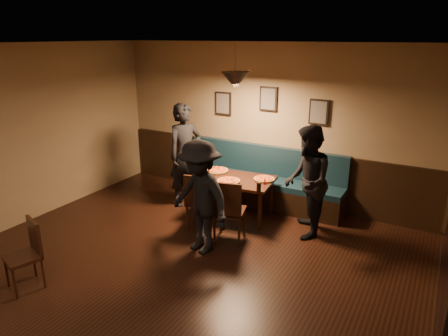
# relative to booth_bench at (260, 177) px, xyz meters

# --- Properties ---
(floor) EXTENTS (7.00, 7.00, 0.00)m
(floor) POSITION_rel_booth_bench_xyz_m (0.00, -3.20, -0.50)
(floor) COLOR black
(floor) RESTS_ON ground
(ceiling) EXTENTS (7.00, 7.00, 0.00)m
(ceiling) POSITION_rel_booth_bench_xyz_m (0.00, -3.20, 2.30)
(ceiling) COLOR silver
(ceiling) RESTS_ON ground
(wall_back) EXTENTS (6.00, 0.00, 6.00)m
(wall_back) POSITION_rel_booth_bench_xyz_m (0.00, 0.30, 0.90)
(wall_back) COLOR #8C704F
(wall_back) RESTS_ON ground
(wainscot) EXTENTS (5.88, 0.06, 1.00)m
(wainscot) POSITION_rel_booth_bench_xyz_m (0.00, 0.27, 0.00)
(wainscot) COLOR black
(wainscot) RESTS_ON ground
(booth_bench) EXTENTS (3.00, 0.60, 1.00)m
(booth_bench) POSITION_rel_booth_bench_xyz_m (0.00, 0.00, 0.00)
(booth_bench) COLOR #0F232D
(booth_bench) RESTS_ON ground
(picture_left) EXTENTS (0.32, 0.04, 0.42)m
(picture_left) POSITION_rel_booth_bench_xyz_m (-0.90, 0.27, 1.20)
(picture_left) COLOR black
(picture_left) RESTS_ON wall_back
(picture_center) EXTENTS (0.32, 0.04, 0.42)m
(picture_center) POSITION_rel_booth_bench_xyz_m (0.00, 0.27, 1.35)
(picture_center) COLOR black
(picture_center) RESTS_ON wall_back
(picture_right) EXTENTS (0.32, 0.04, 0.42)m
(picture_right) POSITION_rel_booth_bench_xyz_m (0.90, 0.27, 1.20)
(picture_right) COLOR black
(picture_right) RESTS_ON wall_back
(pendant_lamp) EXTENTS (0.44, 0.44, 0.25)m
(pendant_lamp) POSITION_rel_booth_bench_xyz_m (-0.13, -0.71, 1.75)
(pendant_lamp) COLOR black
(pendant_lamp) RESTS_ON ceiling
(dining_table) EXTENTS (1.34, 0.95, 0.67)m
(dining_table) POSITION_rel_booth_bench_xyz_m (-0.13, -0.71, -0.16)
(dining_table) COLOR black
(dining_table) RESTS_ON floor
(chair_near_left) EXTENTS (0.50, 0.50, 0.92)m
(chair_near_left) POSITION_rel_booth_bench_xyz_m (-0.39, -1.34, -0.04)
(chair_near_left) COLOR black
(chair_near_left) RESTS_ON floor
(chair_near_right) EXTENTS (0.52, 0.52, 0.96)m
(chair_near_right) POSITION_rel_booth_bench_xyz_m (0.20, -1.48, -0.02)
(chair_near_right) COLOR black
(chair_near_right) RESTS_ON floor
(diner_left) EXTENTS (0.64, 0.77, 1.81)m
(diner_left) POSITION_rel_booth_bench_xyz_m (-1.15, -0.64, 0.41)
(diner_left) COLOR black
(diner_left) RESTS_ON floor
(diner_right) EXTENTS (0.90, 1.00, 1.69)m
(diner_right) POSITION_rel_booth_bench_xyz_m (1.10, -0.76, 0.35)
(diner_right) COLOR black
(diner_right) RESTS_ON floor
(diner_front) EXTENTS (1.17, 0.88, 1.61)m
(diner_front) POSITION_rel_booth_bench_xyz_m (-0.01, -1.94, 0.30)
(diner_front) COLOR black
(diner_front) RESTS_ON floor
(pizza_a) EXTENTS (0.48, 0.48, 0.04)m
(pizza_a) POSITION_rel_booth_bench_xyz_m (-0.56, -0.56, 0.19)
(pizza_a) COLOR #C67225
(pizza_a) RESTS_ON dining_table
(pizza_b) EXTENTS (0.42, 0.42, 0.04)m
(pizza_b) POSITION_rel_booth_bench_xyz_m (-0.13, -0.91, 0.19)
(pizza_b) COLOR gold
(pizza_b) RESTS_ON dining_table
(pizza_c) EXTENTS (0.42, 0.42, 0.04)m
(pizza_c) POSITION_rel_booth_bench_xyz_m (0.32, -0.55, 0.19)
(pizza_c) COLOR gold
(pizza_c) RESTS_ON dining_table
(soda_glass) EXTENTS (0.08, 0.08, 0.15)m
(soda_glass) POSITION_rel_booth_bench_xyz_m (0.46, -1.05, 0.24)
(soda_glass) COLOR black
(soda_glass) RESTS_ON dining_table
(tabasco_bottle) EXTENTS (0.03, 0.03, 0.11)m
(tabasco_bottle) POSITION_rel_booth_bench_xyz_m (0.41, -0.73, 0.22)
(tabasco_bottle) COLOR #A4050A
(tabasco_bottle) RESTS_ON dining_table
(napkin_a) EXTENTS (0.19, 0.19, 0.01)m
(napkin_a) POSITION_rel_booth_bench_xyz_m (-0.68, -0.42, 0.17)
(napkin_a) COLOR #217D24
(napkin_a) RESTS_ON dining_table
(napkin_b) EXTENTS (0.17, 0.17, 0.01)m
(napkin_b) POSITION_rel_booth_bench_xyz_m (-0.62, -0.97, 0.17)
(napkin_b) COLOR #217F36
(napkin_b) RESTS_ON dining_table
(cutlery_set) EXTENTS (0.19, 0.06, 0.00)m
(cutlery_set) POSITION_rel_booth_bench_xyz_m (-0.10, -1.09, 0.17)
(cutlery_set) COLOR silver
(cutlery_set) RESTS_ON dining_table
(cafe_chair_far) EXTENTS (0.47, 0.47, 0.84)m
(cafe_chair_far) POSITION_rel_booth_bench_xyz_m (-1.36, -3.73, -0.08)
(cafe_chair_far) COLOR black
(cafe_chair_far) RESTS_ON floor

